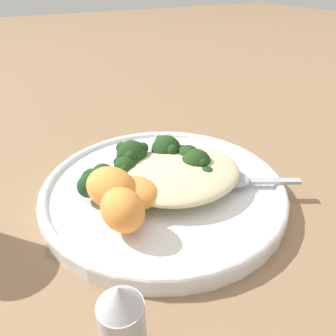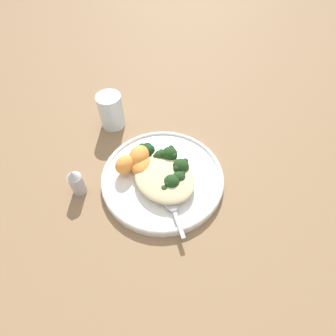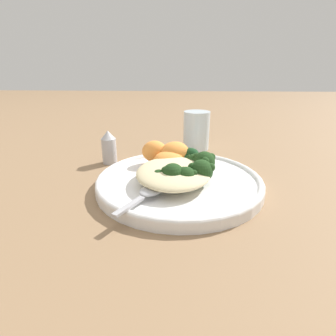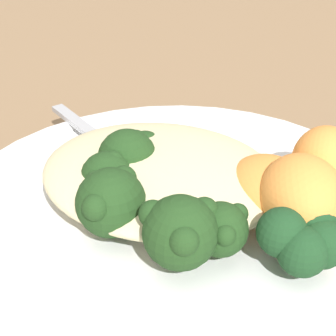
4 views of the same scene
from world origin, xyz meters
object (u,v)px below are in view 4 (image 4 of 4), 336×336
object	(u,v)px
broccoli_stalk_4	(189,224)
broccoli_stalk_1	(136,163)
sweet_potato_chunk_1	(271,187)
kale_tuft	(301,235)
plate	(179,221)
sweet_potato_chunk_0	(325,162)
broccoli_stalk_3	(138,198)
broccoli_stalk_0	(173,158)
sweet_potato_chunk_2	(302,196)
spoon	(106,142)
quinoa_mound	(160,176)
broccoli_stalk_5	(225,210)
broccoli_stalk_2	(141,178)

from	to	relation	value
broccoli_stalk_4	broccoli_stalk_1	bearing A→B (deg)	-128.27
broccoli_stalk_1	sweet_potato_chunk_1	xyz separation A→B (m)	(0.08, 0.01, -0.00)
broccoli_stalk_1	kale_tuft	bearing A→B (deg)	140.43
plate	sweet_potato_chunk_0	world-z (taller)	sweet_potato_chunk_0
sweet_potato_chunk_1	kale_tuft	size ratio (longest dim) A/B	1.29
broccoli_stalk_3	broccoli_stalk_4	distance (m)	0.04
broccoli_stalk_0	kale_tuft	size ratio (longest dim) A/B	1.93
sweet_potato_chunk_0	sweet_potato_chunk_1	bearing A→B (deg)	-129.19
sweet_potato_chunk_0	sweet_potato_chunk_1	xyz separation A→B (m)	(-0.02, -0.03, -0.01)
broccoli_stalk_3	sweet_potato_chunk_0	distance (m)	0.12
kale_tuft	broccoli_stalk_3	bearing A→B (deg)	-176.26
broccoli_stalk_3	sweet_potato_chunk_2	bearing A→B (deg)	142.76
broccoli_stalk_0	broccoli_stalk_4	distance (m)	0.08
spoon	kale_tuft	bearing A→B (deg)	-172.86
quinoa_mound	sweet_potato_chunk_1	bearing A→B (deg)	11.55
broccoli_stalk_1	broccoli_stalk_5	world-z (taller)	broccoli_stalk_1
sweet_potato_chunk_2	kale_tuft	world-z (taller)	sweet_potato_chunk_2
plate	sweet_potato_chunk_0	distance (m)	0.10
quinoa_mound	broccoli_stalk_5	xyz separation A→B (m)	(0.05, -0.02, -0.00)
plate	sweet_potato_chunk_1	distance (m)	0.06
kale_tuft	quinoa_mound	bearing A→B (deg)	165.00
broccoli_stalk_0	sweet_potato_chunk_1	world-z (taller)	sweet_potato_chunk_1
broccoli_stalk_0	spoon	world-z (taller)	broccoli_stalk_0
broccoli_stalk_4	kale_tuft	size ratio (longest dim) A/B	2.53
broccoli_stalk_0	broccoli_stalk_2	distance (m)	0.03
plate	broccoli_stalk_1	world-z (taller)	broccoli_stalk_1
broccoli_stalk_2	spoon	bearing A→B (deg)	-79.10
broccoli_stalk_4	quinoa_mound	bearing A→B (deg)	-137.96
broccoli_stalk_1	broccoli_stalk_2	size ratio (longest dim) A/B	0.99
broccoli_stalk_4	kale_tuft	distance (m)	0.06
broccoli_stalk_3	plate	bearing A→B (deg)	177.19
plate	sweet_potato_chunk_1	size ratio (longest dim) A/B	4.85
broccoli_stalk_4	sweet_potato_chunk_0	size ratio (longest dim) A/B	2.37
broccoli_stalk_2	spoon	distance (m)	0.07
broccoli_stalk_2	broccoli_stalk_5	distance (m)	0.06
quinoa_mound	broccoli_stalk_4	distance (m)	0.06
sweet_potato_chunk_0	broccoli_stalk_3	bearing A→B (deg)	-140.38
sweet_potato_chunk_2	spoon	distance (m)	0.15
plate	sweet_potato_chunk_2	bearing A→B (deg)	7.90
broccoli_stalk_1	broccoli_stalk_2	xyz separation A→B (m)	(0.01, -0.01, -0.00)
sweet_potato_chunk_1	broccoli_stalk_0	bearing A→B (deg)	169.41
quinoa_mound	kale_tuft	xyz separation A→B (m)	(0.09, -0.02, 0.00)
broccoli_stalk_5	sweet_potato_chunk_0	bearing A→B (deg)	132.91
spoon	quinoa_mound	bearing A→B (deg)	177.46
broccoli_stalk_0	broccoli_stalk_5	distance (m)	0.07
kale_tuft	spoon	distance (m)	0.17
kale_tuft	spoon	world-z (taller)	kale_tuft
broccoli_stalk_4	sweet_potato_chunk_1	bearing A→B (deg)	153.84
broccoli_stalk_0	sweet_potato_chunk_0	world-z (taller)	sweet_potato_chunk_0
plate	sweet_potato_chunk_1	bearing A→B (deg)	23.76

